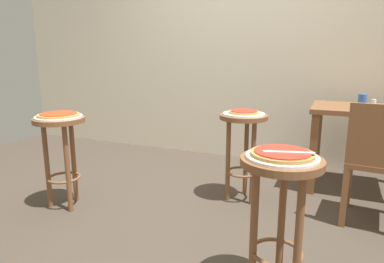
{
  "coord_description": "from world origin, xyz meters",
  "views": [
    {
      "loc": [
        0.98,
        -2.06,
        1.14
      ],
      "look_at": [
        0.06,
        0.06,
        0.63
      ],
      "focal_mm": 31.94,
      "sensor_mm": 36.0,
      "label": 1
    }
  ],
  "objects_px": {
    "stool_leftside": "(243,138)",
    "pizza_leftside": "(244,112)",
    "serving_plate_middle": "(59,117)",
    "condiment_shaker": "(373,104)",
    "pizza_server_knife": "(289,152)",
    "pizza_foreground": "(282,153)",
    "pizza_middle": "(58,115)",
    "stool_foreground": "(280,197)",
    "serving_plate_leftside": "(244,114)",
    "dining_table": "(365,123)",
    "stool_middle": "(61,142)",
    "serving_plate_foreground": "(282,157)",
    "cup_near_edge": "(362,101)",
    "wooden_chair": "(379,160)"
  },
  "relations": [
    {
      "from": "pizza_middle",
      "to": "cup_near_edge",
      "type": "xyz_separation_m",
      "value": [
        2.05,
        1.18,
        0.06
      ]
    },
    {
      "from": "serving_plate_foreground",
      "to": "condiment_shaker",
      "type": "xyz_separation_m",
      "value": [
        0.46,
        1.57,
        0.06
      ]
    },
    {
      "from": "pizza_leftside",
      "to": "condiment_shaker",
      "type": "xyz_separation_m",
      "value": [
        0.92,
        0.53,
        0.04
      ]
    },
    {
      "from": "serving_plate_middle",
      "to": "condiment_shaker",
      "type": "relative_size",
      "value": 4.4
    },
    {
      "from": "pizza_foreground",
      "to": "stool_leftside",
      "type": "distance_m",
      "value": 1.15
    },
    {
      "from": "stool_middle",
      "to": "pizza_server_knife",
      "type": "bearing_deg",
      "value": -13.2
    },
    {
      "from": "stool_leftside",
      "to": "dining_table",
      "type": "xyz_separation_m",
      "value": [
        0.88,
        0.61,
        0.08
      ]
    },
    {
      "from": "pizza_foreground",
      "to": "pizza_leftside",
      "type": "relative_size",
      "value": 1.2
    },
    {
      "from": "pizza_middle",
      "to": "cup_near_edge",
      "type": "distance_m",
      "value": 2.36
    },
    {
      "from": "serving_plate_middle",
      "to": "stool_middle",
      "type": "bearing_deg",
      "value": 0.0
    },
    {
      "from": "pizza_foreground",
      "to": "serving_plate_foreground",
      "type": "bearing_deg",
      "value": 0.0
    },
    {
      "from": "serving_plate_middle",
      "to": "dining_table",
      "type": "xyz_separation_m",
      "value": [
        2.09,
        1.27,
        -0.11
      ]
    },
    {
      "from": "serving_plate_leftside",
      "to": "condiment_shaker",
      "type": "relative_size",
      "value": 4.18
    },
    {
      "from": "stool_foreground",
      "to": "pizza_foreground",
      "type": "distance_m",
      "value": 0.21
    },
    {
      "from": "condiment_shaker",
      "to": "pizza_server_knife",
      "type": "relative_size",
      "value": 0.35
    },
    {
      "from": "stool_foreground",
      "to": "pizza_middle",
      "type": "distance_m",
      "value": 1.72
    },
    {
      "from": "stool_foreground",
      "to": "serving_plate_middle",
      "type": "distance_m",
      "value": 1.72
    },
    {
      "from": "pizza_leftside",
      "to": "dining_table",
      "type": "bearing_deg",
      "value": 34.65
    },
    {
      "from": "pizza_middle",
      "to": "dining_table",
      "type": "relative_size",
      "value": 0.35
    },
    {
      "from": "stool_foreground",
      "to": "pizza_server_knife",
      "type": "relative_size",
      "value": 3.16
    },
    {
      "from": "condiment_shaker",
      "to": "cup_near_edge",
      "type": "bearing_deg",
      "value": -173.01
    },
    {
      "from": "stool_leftside",
      "to": "pizza_server_knife",
      "type": "height_order",
      "value": "pizza_server_knife"
    },
    {
      "from": "stool_middle",
      "to": "pizza_server_knife",
      "type": "xyz_separation_m",
      "value": [
        1.69,
        -0.4,
        0.22
      ]
    },
    {
      "from": "stool_foreground",
      "to": "stool_leftside",
      "type": "distance_m",
      "value": 1.14
    },
    {
      "from": "serving_plate_middle",
      "to": "pizza_server_knife",
      "type": "xyz_separation_m",
      "value": [
        1.69,
        -0.4,
        0.03
      ]
    },
    {
      "from": "pizza_foreground",
      "to": "pizza_middle",
      "type": "xyz_separation_m",
      "value": [
        -1.66,
        0.38,
        0.0
      ]
    },
    {
      "from": "pizza_middle",
      "to": "condiment_shaker",
      "type": "xyz_separation_m",
      "value": [
        2.13,
        1.19,
        0.04
      ]
    },
    {
      "from": "pizza_foreground",
      "to": "cup_near_edge",
      "type": "relative_size",
      "value": 2.42
    },
    {
      "from": "pizza_leftside",
      "to": "condiment_shaker",
      "type": "relative_size",
      "value": 3.03
    },
    {
      "from": "stool_leftside",
      "to": "wooden_chair",
      "type": "height_order",
      "value": "wooden_chair"
    },
    {
      "from": "stool_leftside",
      "to": "pizza_leftside",
      "type": "relative_size",
      "value": 2.98
    },
    {
      "from": "stool_leftside",
      "to": "pizza_foreground",
      "type": "bearing_deg",
      "value": -66.48
    },
    {
      "from": "pizza_leftside",
      "to": "pizza_server_knife",
      "type": "height_order",
      "value": "pizza_server_knife"
    },
    {
      "from": "stool_foreground",
      "to": "pizza_foreground",
      "type": "bearing_deg",
      "value": 0.0
    },
    {
      "from": "pizza_foreground",
      "to": "condiment_shaker",
      "type": "height_order",
      "value": "condiment_shaker"
    },
    {
      "from": "serving_plate_foreground",
      "to": "condiment_shaker",
      "type": "relative_size",
      "value": 4.18
    },
    {
      "from": "serving_plate_middle",
      "to": "pizza_server_knife",
      "type": "distance_m",
      "value": 1.74
    },
    {
      "from": "dining_table",
      "to": "serving_plate_middle",
      "type": "bearing_deg",
      "value": -148.68
    },
    {
      "from": "stool_leftside",
      "to": "pizza_leftside",
      "type": "height_order",
      "value": "pizza_leftside"
    },
    {
      "from": "pizza_foreground",
      "to": "pizza_server_knife",
      "type": "bearing_deg",
      "value": -33.69
    },
    {
      "from": "stool_foreground",
      "to": "stool_middle",
      "type": "relative_size",
      "value": 1.0
    },
    {
      "from": "serving_plate_foreground",
      "to": "serving_plate_leftside",
      "type": "xyz_separation_m",
      "value": [
        -0.45,
        1.04,
        0.0
      ]
    },
    {
      "from": "dining_table",
      "to": "cup_near_edge",
      "type": "distance_m",
      "value": 0.22
    },
    {
      "from": "pizza_foreground",
      "to": "pizza_middle",
      "type": "height_order",
      "value": "same"
    },
    {
      "from": "serving_plate_foreground",
      "to": "condiment_shaker",
      "type": "height_order",
      "value": "condiment_shaker"
    },
    {
      "from": "serving_plate_middle",
      "to": "serving_plate_leftside",
      "type": "bearing_deg",
      "value": 28.74
    },
    {
      "from": "pizza_middle",
      "to": "wooden_chair",
      "type": "relative_size",
      "value": 0.35
    },
    {
      "from": "stool_foreground",
      "to": "pizza_server_knife",
      "type": "bearing_deg",
      "value": -33.69
    },
    {
      "from": "serving_plate_foreground",
      "to": "pizza_leftside",
      "type": "relative_size",
      "value": 1.38
    },
    {
      "from": "serving_plate_foreground",
      "to": "pizza_server_knife",
      "type": "bearing_deg",
      "value": -33.69
    }
  ]
}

